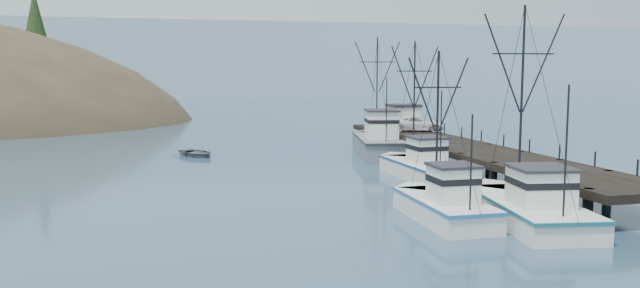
% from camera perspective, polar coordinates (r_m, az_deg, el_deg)
% --- Properties ---
extents(ground, '(400.00, 400.00, 0.00)m').
position_cam_1_polar(ground, '(34.92, 3.83, -6.95)').
color(ground, '#2B485F').
rests_on(ground, ground).
extents(pier, '(6.00, 44.00, 2.00)m').
position_cam_1_polar(pier, '(54.51, 12.82, -0.40)').
color(pier, black).
rests_on(pier, ground).
extents(distant_ridge, '(360.00, 40.00, 26.00)m').
position_cam_1_polar(distant_ridge, '(203.53, -8.07, 4.23)').
color(distant_ridge, '#9EB2C6').
rests_on(distant_ridge, ground).
extents(distant_ridge_far, '(180.00, 25.00, 18.00)m').
position_cam_1_polar(distant_ridge_far, '(219.52, -21.61, 4.00)').
color(distant_ridge_far, silver).
rests_on(distant_ridge_far, ground).
extents(trawler_near, '(5.47, 12.22, 12.17)m').
position_cam_1_polar(trawler_near, '(36.25, 18.32, -5.44)').
color(trawler_near, silver).
rests_on(trawler_near, ground).
extents(trawler_mid, '(3.28, 9.48, 9.69)m').
position_cam_1_polar(trawler_mid, '(35.52, 11.09, -5.48)').
color(trawler_mid, silver).
rests_on(trawler_mid, ground).
extents(trawler_far, '(3.76, 10.58, 10.93)m').
position_cam_1_polar(trawler_far, '(49.62, 8.97, -2.00)').
color(trawler_far, silver).
rests_on(trawler_far, ground).
extents(work_vessel, '(6.40, 14.11, 11.97)m').
position_cam_1_polar(work_vessel, '(62.18, 5.36, 0.16)').
color(work_vessel, slate).
rests_on(work_vessel, ground).
extents(pier_shed, '(3.00, 3.20, 2.80)m').
position_cam_1_polar(pier_shed, '(66.82, 7.62, 2.46)').
color(pier_shed, silver).
rests_on(pier_shed, pier).
extents(pickup_truck, '(6.22, 4.16, 1.59)m').
position_cam_1_polar(pickup_truck, '(65.91, 8.88, 1.84)').
color(pickup_truck, white).
rests_on(pickup_truck, pier).
extents(motorboat, '(5.37, 5.93, 1.01)m').
position_cam_1_polar(motorboat, '(61.95, -11.23, -1.11)').
color(motorboat, '#55585F').
rests_on(motorboat, ground).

